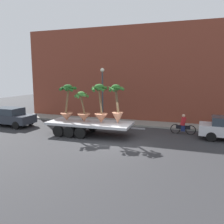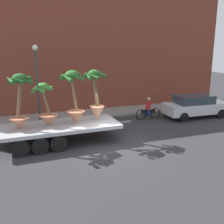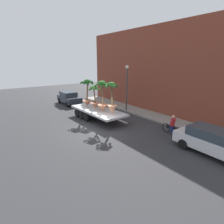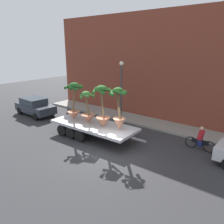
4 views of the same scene
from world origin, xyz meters
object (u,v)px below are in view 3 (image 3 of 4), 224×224
potted_palm_extra (95,100)px  parked_car (214,141)px  trailing_car (69,98)px  potted_palm_middle (112,100)px  potted_palm_rear (87,93)px  street_lamp (127,82)px  potted_palm_front (103,98)px  cyclist (172,126)px  flatbed_trailer (96,111)px

potted_palm_extra → parked_car: potted_palm_extra is taller
trailing_car → potted_palm_middle: bearing=-2.2°
parked_car → trailing_car: size_ratio=1.11×
potted_palm_rear → parked_car: (11.60, 1.92, -1.44)m
street_lamp → trailing_car: bearing=-153.2°
potted_palm_front → potted_palm_rear: bearing=-179.3°
potted_palm_extra → cyclist: 7.54m
trailing_car → potted_palm_front: bearing=-3.6°
flatbed_trailer → potted_palm_rear: size_ratio=2.66×
potted_palm_front → parked_car: size_ratio=0.60×
potted_palm_rear → street_lamp: 4.46m
parked_car → trailing_car: (-17.58, -1.35, -0.00)m
potted_palm_extra → cyclist: potted_palm_extra is taller
potted_palm_rear → potted_palm_front: (2.67, 0.03, -0.07)m
potted_palm_front → trailing_car: bearing=176.4°
flatbed_trailer → parked_car: (10.03, 1.89, 0.05)m
potted_palm_rear → trailing_car: (-5.99, 0.57, -1.44)m
flatbed_trailer → potted_palm_middle: size_ratio=2.61×
potted_palm_middle → parked_car: size_ratio=0.60×
trailing_car → street_lamp: 8.38m
flatbed_trailer → cyclist: cyclist is taller
potted_palm_rear → trailing_car: 6.18m
flatbed_trailer → potted_palm_front: (1.10, 0.00, 1.42)m
potted_palm_rear → potted_palm_front: potted_palm_front is taller
trailing_car → parked_car: bearing=4.4°
potted_palm_front → street_lamp: 4.54m
potted_palm_front → parked_car: 9.22m
potted_palm_rear → street_lamp: bearing=74.4°
flatbed_trailer → parked_car: 10.20m
flatbed_trailer → street_lamp: 4.85m
trailing_car → street_lamp: street_lamp is taller
flatbed_trailer → potted_palm_rear: 2.17m
cyclist → potted_palm_middle: bearing=-151.1°
potted_palm_middle → potted_palm_extra: (-2.60, -0.09, -0.41)m
potted_palm_front → street_lamp: bearing=109.8°
flatbed_trailer → parked_car: parked_car is taller
potted_palm_rear → potted_palm_extra: potted_palm_rear is taller
flatbed_trailer → cyclist: bearing=21.1°
potted_palm_front → trailing_car: (-8.66, 0.54, -1.37)m
potted_palm_rear → parked_car: potted_palm_rear is taller
flatbed_trailer → potted_palm_extra: potted_palm_extra is taller
parked_car → potted_palm_rear: bearing=-170.6°
potted_palm_rear → cyclist: (8.28, 2.62, -1.60)m
potted_palm_front → potted_palm_extra: size_ratio=1.26×
potted_palm_front → potted_palm_middle: bearing=7.3°
flatbed_trailer → potted_palm_front: potted_palm_front is taller
parked_car → street_lamp: size_ratio=0.96×
potted_palm_rear → cyclist: bearing=17.6°
cyclist → street_lamp: 7.71m
cyclist → trailing_car: size_ratio=0.44×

